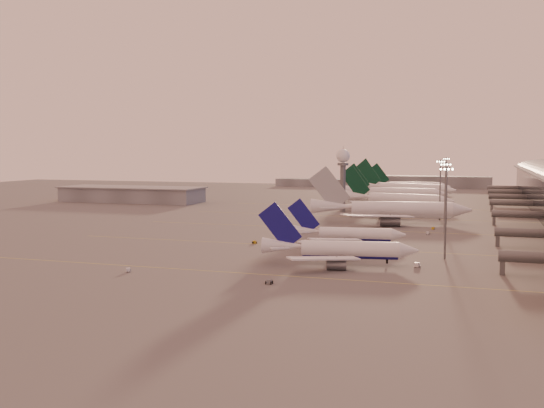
% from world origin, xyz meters
% --- Properties ---
extents(ground, '(700.00, 700.00, 0.00)m').
position_xyz_m(ground, '(0.00, 0.00, 0.00)').
color(ground, '#575454').
rests_on(ground, ground).
extents(taxiway_markings, '(180.00, 185.25, 0.02)m').
position_xyz_m(taxiway_markings, '(30.00, 56.00, 0.01)').
color(taxiway_markings, '#D7CF4C').
rests_on(taxiway_markings, ground).
extents(hangar, '(82.00, 27.00, 8.50)m').
position_xyz_m(hangar, '(-120.00, 140.00, 4.32)').
color(hangar, slate).
rests_on(hangar, ground).
extents(radar_tower, '(6.40, 6.40, 31.10)m').
position_xyz_m(radar_tower, '(5.00, 120.00, 20.95)').
color(radar_tower, '#5A5D62').
rests_on(radar_tower, ground).
extents(mast_a, '(3.60, 0.56, 25.00)m').
position_xyz_m(mast_a, '(58.00, 0.00, 13.74)').
color(mast_a, '#5A5D62').
rests_on(mast_a, ground).
extents(mast_b, '(3.60, 0.56, 25.00)m').
position_xyz_m(mast_b, '(55.00, 55.00, 13.74)').
color(mast_b, '#5A5D62').
rests_on(mast_b, ground).
extents(mast_c, '(3.60, 0.56, 25.00)m').
position_xyz_m(mast_c, '(50.00, 110.00, 13.74)').
color(mast_c, '#5A5D62').
rests_on(mast_c, ground).
extents(mast_d, '(3.60, 0.56, 25.00)m').
position_xyz_m(mast_d, '(48.00, 200.00, 13.74)').
color(mast_d, '#5A5D62').
rests_on(mast_d, ground).
extents(distant_horizon, '(165.00, 37.50, 9.00)m').
position_xyz_m(distant_horizon, '(2.62, 325.14, 3.89)').
color(distant_horizon, slate).
rests_on(distant_horizon, ground).
extents(narrowbody_near, '(40.49, 32.06, 15.92)m').
position_xyz_m(narrowbody_near, '(32.72, -16.61, 3.22)').
color(narrowbody_near, white).
rests_on(narrowbody_near, ground).
extents(narrowbody_mid, '(36.35, 28.86, 14.22)m').
position_xyz_m(narrowbody_mid, '(28.00, 17.06, 2.88)').
color(narrowbody_mid, white).
rests_on(narrowbody_mid, ground).
extents(widebody_white, '(64.24, 51.06, 22.75)m').
position_xyz_m(widebody_white, '(32.75, 81.22, 3.95)').
color(widebody_white, white).
rests_on(widebody_white, ground).
extents(greentail_a, '(56.70, 45.31, 20.88)m').
position_xyz_m(greentail_a, '(27.85, 139.59, 3.69)').
color(greentail_a, white).
rests_on(greentail_a, ground).
extents(greentail_b, '(59.43, 47.78, 21.61)m').
position_xyz_m(greentail_b, '(21.63, 182.69, 3.82)').
color(greentail_b, white).
rests_on(greentail_b, ground).
extents(greentail_c, '(63.44, 50.41, 23.89)m').
position_xyz_m(greentail_c, '(22.89, 216.06, 4.22)').
color(greentail_c, white).
rests_on(greentail_c, ground).
extents(greentail_d, '(55.55, 44.76, 20.17)m').
position_xyz_m(greentail_d, '(20.89, 263.18, 3.56)').
color(greentail_d, white).
rests_on(greentail_d, ground).
extents(gsv_truck_a, '(4.97, 4.25, 1.97)m').
position_xyz_m(gsv_truck_a, '(-12.74, -42.10, 1.00)').
color(gsv_truck_a, silver).
rests_on(gsv_truck_a, ground).
extents(gsv_tug_near, '(2.03, 3.30, 0.93)m').
position_xyz_m(gsv_tug_near, '(23.34, -44.75, 0.48)').
color(gsv_tug_near, slate).
rests_on(gsv_tug_near, ground).
extents(gsv_catering_a, '(6.12, 3.79, 4.67)m').
position_xyz_m(gsv_catering_a, '(52.33, -14.59, 2.33)').
color(gsv_catering_a, silver).
rests_on(gsv_catering_a, ground).
extents(gsv_tug_mid, '(3.30, 3.64, 0.89)m').
position_xyz_m(gsv_tug_mid, '(0.08, 10.55, 0.46)').
color(gsv_tug_mid, '#BF9516').
rests_on(gsv_tug_mid, ground).
extents(gsv_truck_b, '(5.17, 2.21, 2.03)m').
position_xyz_m(gsv_truck_b, '(50.16, 48.96, 1.04)').
color(gsv_truck_b, silver).
rests_on(gsv_truck_b, ground).
extents(gsv_truck_c, '(5.15, 4.81, 2.10)m').
position_xyz_m(gsv_truck_c, '(-5.31, 52.81, 1.07)').
color(gsv_truck_c, '#BF9516').
rests_on(gsv_truck_c, ground).
extents(gsv_catering_b, '(4.72, 3.33, 3.55)m').
position_xyz_m(gsv_catering_b, '(50.69, 64.02, 1.77)').
color(gsv_catering_b, '#BF9516').
rests_on(gsv_catering_b, ground).
extents(gsv_tug_far, '(4.29, 4.03, 1.06)m').
position_xyz_m(gsv_tug_far, '(14.29, 100.39, 0.55)').
color(gsv_tug_far, silver).
rests_on(gsv_tug_far, ground).
extents(gsv_truck_d, '(2.79, 6.40, 2.51)m').
position_xyz_m(gsv_truck_d, '(-26.12, 118.16, 1.28)').
color(gsv_truck_d, silver).
rests_on(gsv_truck_d, ground).
extents(gsv_tug_hangar, '(3.65, 3.21, 0.89)m').
position_xyz_m(gsv_tug_hangar, '(46.91, 160.00, 0.46)').
color(gsv_tug_hangar, silver).
rests_on(gsv_tug_hangar, ground).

